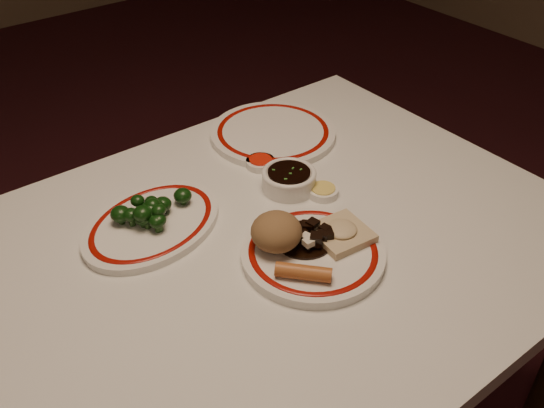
{
  "coord_description": "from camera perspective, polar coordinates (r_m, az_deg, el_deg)",
  "views": [
    {
      "loc": [
        -0.51,
        -0.69,
        1.49
      ],
      "look_at": [
        0.05,
        0.03,
        0.8
      ],
      "focal_mm": 40.0,
      "sensor_mm": 36.0,
      "label": 1
    }
  ],
  "objects": [
    {
      "name": "broccoli_plate",
      "position": [
        1.18,
        -11.21,
        -1.85
      ],
      "size": [
        0.34,
        0.32,
        0.02
      ],
      "color": "white",
      "rests_on": "dining_table"
    },
    {
      "name": "mustard_dish",
      "position": [
        1.25,
        4.81,
        1.2
      ],
      "size": [
        0.06,
        0.06,
        0.02
      ],
      "color": "white",
      "rests_on": "dining_table"
    },
    {
      "name": "soy_bowl",
      "position": [
        1.25,
        1.6,
        2.25
      ],
      "size": [
        0.11,
        0.11,
        0.04
      ],
      "color": "white",
      "rests_on": "dining_table"
    },
    {
      "name": "far_plate",
      "position": [
        1.44,
        0.09,
        6.71
      ],
      "size": [
        0.39,
        0.39,
        0.02
      ],
      "color": "white",
      "rests_on": "dining_table"
    },
    {
      "name": "broccoli_pile",
      "position": [
        1.16,
        -11.37,
        -0.62
      ],
      "size": [
        0.16,
        0.1,
        0.05
      ],
      "color": "#23471C",
      "rests_on": "broccoli_plate"
    },
    {
      "name": "rice_mound",
      "position": [
        1.07,
        0.42,
        -2.62
      ],
      "size": [
        0.09,
        0.09,
        0.07
      ],
      "primitive_type": "ellipsoid",
      "color": "olive",
      "rests_on": "main_plate"
    },
    {
      "name": "sweet_sour_dish",
      "position": [
        1.33,
        -1.09,
        3.92
      ],
      "size": [
        0.06,
        0.06,
        0.02
      ],
      "color": "white",
      "rests_on": "dining_table"
    },
    {
      "name": "spring_roll",
      "position": [
        1.03,
        2.98,
        -6.43
      ],
      "size": [
        0.08,
        0.09,
        0.03
      ],
      "primitive_type": "cylinder",
      "rotation": [
        1.57,
        0.0,
        0.74
      ],
      "color": "#B5632C",
      "rests_on": "main_plate"
    },
    {
      "name": "fried_wonton",
      "position": [
        1.11,
        6.54,
        -2.68
      ],
      "size": [
        0.11,
        0.11,
        0.03
      ],
      "color": "#C7B48D",
      "rests_on": "main_plate"
    },
    {
      "name": "dining_table",
      "position": [
        1.19,
        -0.89,
        -7.02
      ],
      "size": [
        1.2,
        0.9,
        0.75
      ],
      "color": "white",
      "rests_on": "ground"
    },
    {
      "name": "main_plate",
      "position": [
        1.09,
        3.87,
        -4.67
      ],
      "size": [
        0.3,
        0.3,
        0.02
      ],
      "color": "white",
      "rests_on": "dining_table"
    },
    {
      "name": "stirfry_heap",
      "position": [
        1.1,
        3.32,
        -3.02
      ],
      "size": [
        0.11,
        0.11,
        0.03
      ],
      "color": "black",
      "rests_on": "main_plate"
    }
  ]
}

